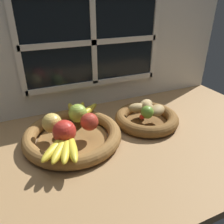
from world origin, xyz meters
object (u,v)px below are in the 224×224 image
object	(u,v)px
fruit_bowl_right	(147,119)
apple_red_right	(89,122)
apple_green_back	(78,113)
lime_near	(147,112)
potato_back	(146,104)
potato_small	(157,110)
chili_pepper	(151,112)
banana_bunch_front	(64,147)
apple_red_front	(64,131)
banana_bunch_back	(80,111)
apple_golden_left	(52,123)
fruit_bowl_left	(73,136)
potato_large	(147,108)
potato_oblong	(138,108)

from	to	relation	value
fruit_bowl_right	apple_red_right	size ratio (longest dim) A/B	4.06
apple_green_back	lime_near	world-z (taller)	apple_green_back
fruit_bowl_right	potato_back	world-z (taller)	potato_back
potato_small	chili_pepper	distance (cm)	2.61
fruit_bowl_right	banana_bunch_front	size ratio (longest dim) A/B	1.57
apple_red_right	lime_near	world-z (taller)	apple_red_right
apple_red_front	apple_green_back	world-z (taller)	apple_red_front
fruit_bowl_right	potato_small	distance (cm)	6.28
lime_near	apple_red_right	bearing A→B (deg)	177.92
chili_pepper	banana_bunch_back	bearing A→B (deg)	139.29
banana_bunch_back	lime_near	bearing A→B (deg)	-30.35
potato_small	chili_pepper	world-z (taller)	potato_small
banana_bunch_front	lime_near	xyz separation A→B (cm)	(35.84, 8.04, 1.05)
apple_golden_left	apple_red_right	xyz separation A→B (cm)	(12.79, -4.43, -0.21)
fruit_bowl_left	apple_red_right	size ratio (longest dim) A/B	5.52
apple_red_front	apple_golden_left	xyz separation A→B (cm)	(-2.65, 8.25, -0.42)
banana_bunch_front	chili_pepper	size ratio (longest dim) A/B	1.34
potato_large	apple_red_right	bearing A→B (deg)	-174.34
fruit_bowl_left	apple_red_right	xyz separation A→B (cm)	(6.09, -2.63, 6.00)
apple_red_right	banana_bunch_front	size ratio (longest dim) A/B	0.39
apple_red_right	potato_oblong	distance (cm)	23.87
lime_near	chili_pepper	xyz separation A→B (cm)	(3.44, 2.15, -1.61)
lime_near	potato_large	bearing A→B (deg)	56.31
fruit_bowl_left	chili_pepper	distance (cm)	33.94
banana_bunch_back	potato_small	bearing A→B (deg)	-24.68
apple_green_back	potato_small	distance (cm)	32.60
banana_bunch_back	lime_near	distance (cm)	27.79
apple_green_back	banana_bunch_back	world-z (taller)	apple_green_back
chili_pepper	banana_bunch_front	bearing A→B (deg)	177.28
apple_red_right	apple_golden_left	bearing A→B (deg)	160.91
apple_red_front	potato_small	size ratio (longest dim) A/B	0.95
apple_red_front	potato_back	xyz separation A→B (cm)	(38.47, 10.43, -1.90)
apple_green_back	potato_small	size ratio (longest dim) A/B	0.87
potato_back	potato_oblong	bearing A→B (deg)	-164.05
potato_small	apple_golden_left	bearing A→B (deg)	173.66
apple_golden_left	potato_large	xyz separation A→B (cm)	(39.31, -1.80, -1.06)
apple_green_back	apple_red_right	bearing A→B (deg)	-74.53
banana_bunch_front	banana_bunch_back	world-z (taller)	banana_bunch_front
potato_back	apple_golden_left	bearing A→B (deg)	-176.96
fruit_bowl_left	apple_green_back	distance (cm)	9.02
fruit_bowl_right	lime_near	bearing A→B (deg)	-123.69
fruit_bowl_right	apple_red_front	distance (cm)	37.80
fruit_bowl_left	potato_large	xyz separation A→B (cm)	(32.62, -0.00, 5.16)
potato_back	lime_near	size ratio (longest dim) A/B	1.28
apple_red_front	potato_small	world-z (taller)	apple_red_front
banana_bunch_back	apple_red_right	bearing A→B (deg)	-91.00
fruit_bowl_right	potato_large	distance (cm)	5.14
fruit_bowl_left	potato_oblong	distance (cm)	29.83
potato_large	potato_small	bearing A→B (deg)	-45.00
fruit_bowl_left	banana_bunch_back	distance (cm)	12.91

